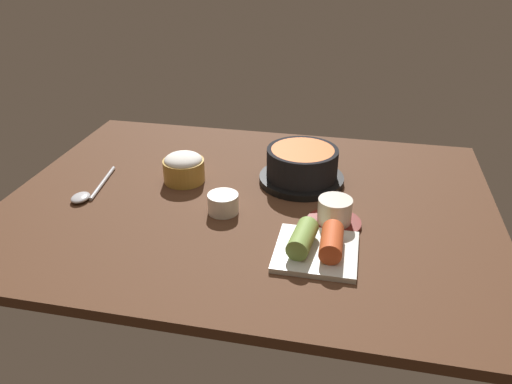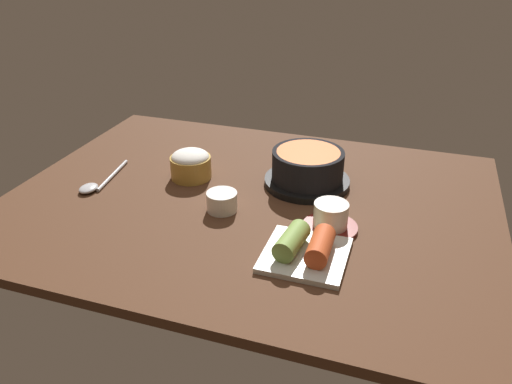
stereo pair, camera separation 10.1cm
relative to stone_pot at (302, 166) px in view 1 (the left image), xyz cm
name	(u,v)px [view 1 (the left image)]	position (x,y,z in cm)	size (l,w,h in cm)	color
dining_table	(249,203)	(-9.70, -10.19, -4.88)	(100.00, 76.00, 2.00)	#4C2D1C
stone_pot	(302,166)	(0.00, 0.00, 0.00)	(18.64, 18.64, 7.87)	black
rice_bowl	(184,167)	(-25.53, -4.80, -0.52)	(9.11, 9.11, 6.57)	#B78C38
tea_cup_with_saucer	(334,214)	(8.34, -16.54, -1.46)	(10.43, 10.43, 5.51)	maroon
banchan_cup_center	(223,203)	(-13.48, -16.25, -1.79)	(6.12, 6.12, 3.93)	white
kimchi_plate	(317,245)	(6.08, -26.80, -2.03)	(14.19, 14.19, 4.86)	silver
spoon	(88,193)	(-43.26, -15.55, -3.26)	(4.29, 17.29, 1.35)	#B7B7BC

